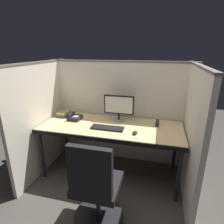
{
  "coord_description": "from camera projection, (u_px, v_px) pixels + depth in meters",
  "views": [
    {
      "loc": [
        0.6,
        -1.97,
        1.73
      ],
      "look_at": [
        0.0,
        0.35,
        0.92
      ],
      "focal_mm": 30.04,
      "sensor_mm": 36.0,
      "label": 1
    }
  ],
  "objects": [
    {
      "name": "ground_plane",
      "position": [
        105.0,
        185.0,
        2.51
      ],
      "size": [
        8.0,
        8.0,
        0.0
      ],
      "primitive_type": "plane",
      "color": "#423D38"
    },
    {
      "name": "cubicle_partition_rear",
      "position": [
        118.0,
        112.0,
        2.94
      ],
      "size": [
        2.21,
        0.06,
        1.57
      ],
      "color": "beige",
      "rests_on": "ground"
    },
    {
      "name": "cubicle_partition_left",
      "position": [
        42.0,
        118.0,
        2.67
      ],
      "size": [
        0.06,
        1.41,
        1.57
      ],
      "color": "beige",
      "rests_on": "ground"
    },
    {
      "name": "cubicle_partition_right",
      "position": [
        191.0,
        133.0,
        2.2
      ],
      "size": [
        0.06,
        1.41,
        1.57
      ],
      "color": "beige",
      "rests_on": "ground"
    },
    {
      "name": "desk",
      "position": [
        111.0,
        129.0,
        2.55
      ],
      "size": [
        1.9,
        0.8,
        0.74
      ],
      "color": "tan",
      "rests_on": "ground"
    },
    {
      "name": "office_chair",
      "position": [
        96.0,
        195.0,
        1.84
      ],
      "size": [
        0.52,
        0.52,
        0.97
      ],
      "rotation": [
        0.0,
        0.0,
        0.14
      ],
      "color": "black",
      "rests_on": "ground"
    },
    {
      "name": "monitor_center",
      "position": [
        119.0,
        106.0,
        2.66
      ],
      "size": [
        0.43,
        0.17,
        0.37
      ],
      "color": "gray",
      "rests_on": "desk"
    },
    {
      "name": "keyboard_main",
      "position": [
        107.0,
        128.0,
        2.45
      ],
      "size": [
        0.43,
        0.15,
        0.02
      ],
      "primitive_type": "cube",
      "color": "black",
      "rests_on": "desk"
    },
    {
      "name": "computer_mouse",
      "position": [
        135.0,
        133.0,
        2.29
      ],
      "size": [
        0.06,
        0.1,
        0.04
      ],
      "color": "black",
      "rests_on": "desk"
    },
    {
      "name": "red_stapler",
      "position": [
        157.0,
        123.0,
        2.56
      ],
      "size": [
        0.04,
        0.15,
        0.06
      ],
      "primitive_type": "cube",
      "color": "black",
      "rests_on": "desk"
    },
    {
      "name": "book_stack",
      "position": [
        64.0,
        114.0,
        2.91
      ],
      "size": [
        0.15,
        0.21,
        0.07
      ],
      "color": "#1E478C",
      "rests_on": "desk"
    },
    {
      "name": "desk_phone",
      "position": [
        75.0,
        117.0,
        2.76
      ],
      "size": [
        0.17,
        0.19,
        0.09
      ],
      "color": "black",
      "rests_on": "desk"
    }
  ]
}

